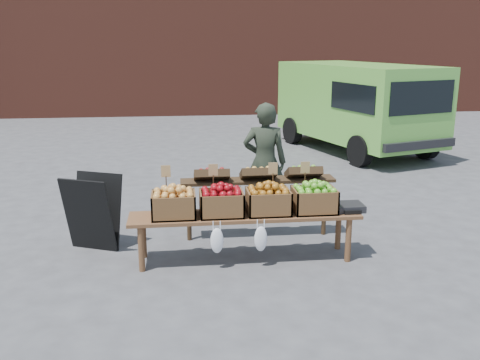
{
  "coord_description": "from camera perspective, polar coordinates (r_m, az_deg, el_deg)",
  "views": [
    {
      "loc": [
        -1.75,
        -5.45,
        2.54
      ],
      "look_at": [
        -1.01,
        0.95,
        0.85
      ],
      "focal_mm": 40.0,
      "sensor_mm": 36.0,
      "label": 1
    }
  ],
  "objects": [
    {
      "name": "crate_russet_pears",
      "position": [
        6.19,
        -1.99,
        -2.5
      ],
      "size": [
        0.5,
        0.4,
        0.28
      ],
      "primitive_type": null,
      "color": "maroon",
      "rests_on": "display_bench"
    },
    {
      "name": "crate_green_apples",
      "position": [
        6.37,
        7.92,
        -2.14
      ],
      "size": [
        0.5,
        0.4,
        0.28
      ],
      "primitive_type": null,
      "color": "#377C1D",
      "rests_on": "display_bench"
    },
    {
      "name": "chalkboard_sign",
      "position": [
        6.86,
        -15.42,
        -3.34
      ],
      "size": [
        0.72,
        0.57,
        0.96
      ],
      "primitive_type": null,
      "rotation": [
        0.0,
        0.0,
        -0.41
      ],
      "color": "black",
      "rests_on": "ground"
    },
    {
      "name": "delivery_van",
      "position": [
        12.81,
        12.29,
        7.5
      ],
      "size": [
        3.31,
        4.89,
        2.01
      ],
      "primitive_type": null,
      "rotation": [
        0.0,
        0.0,
        0.31
      ],
      "color": "#61B13F",
      "rests_on": "ground"
    },
    {
      "name": "crate_golden_apples",
      "position": [
        6.18,
        -7.09,
        -2.66
      ],
      "size": [
        0.5,
        0.4,
        0.28
      ],
      "primitive_type": null,
      "color": "#AD9C38",
      "rests_on": "display_bench"
    },
    {
      "name": "weighing_scale",
      "position": [
        6.52,
        11.51,
        -2.83
      ],
      "size": [
        0.34,
        0.3,
        0.08
      ],
      "primitive_type": "cube",
      "color": "black",
      "rests_on": "display_bench"
    },
    {
      "name": "display_bench",
      "position": [
        6.36,
        0.53,
        -6.07
      ],
      "size": [
        2.7,
        0.56,
        0.57
      ],
      "primitive_type": null,
      "color": "brown",
      "rests_on": "ground"
    },
    {
      "name": "back_table",
      "position": [
        6.99,
        1.9,
        -2.1
      ],
      "size": [
        2.1,
        0.44,
        1.04
      ],
      "primitive_type": null,
      "color": "#322314",
      "rests_on": "ground"
    },
    {
      "name": "crate_red_apples",
      "position": [
        6.26,
        3.03,
        -2.32
      ],
      "size": [
        0.5,
        0.4,
        0.28
      ],
      "primitive_type": null,
      "color": "#AE7619",
      "rests_on": "display_bench"
    },
    {
      "name": "vendor",
      "position": [
        7.62,
        2.65,
        1.9
      ],
      "size": [
        0.69,
        0.52,
        1.71
      ],
      "primitive_type": "imported",
      "rotation": [
        0.0,
        0.0,
        2.94
      ],
      "color": "#252D21",
      "rests_on": "ground"
    },
    {
      "name": "ground",
      "position": [
        6.26,
        10.34,
        -9.48
      ],
      "size": [
        80.0,
        80.0,
        0.0
      ],
      "primitive_type": "plane",
      "color": "#48484B"
    }
  ]
}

